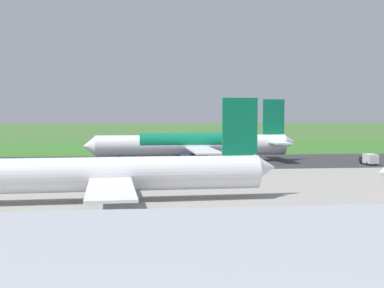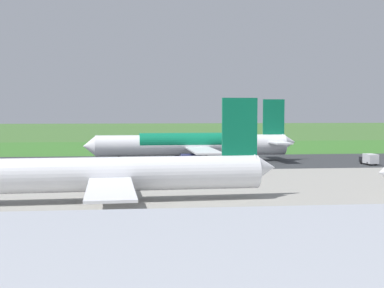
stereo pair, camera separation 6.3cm
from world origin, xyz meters
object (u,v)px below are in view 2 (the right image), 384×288
Objects in this scene: airliner_main at (193,145)px; service_truck_baggage at (70,174)px; service_truck_fuel at (369,159)px; airliner_parked_mid at (105,173)px; traffic_cone_orange at (114,148)px; no_stopping_sign at (136,144)px.

service_truck_baggage is at bearing 52.07° from airliner_main.
service_truck_baggage is 70.69m from service_truck_fuel.
service_truck_baggage is (7.72, -21.87, -2.63)m from airliner_parked_mid.
airliner_main reaches higher than service_truck_fuel.
service_truck_baggage is at bearing 86.73° from traffic_cone_orange.
airliner_parked_mid is at bearing 36.33° from service_truck_fuel.
service_truck_baggage is at bearing 81.75° from no_stopping_sign.
traffic_cone_orange is at bearing -44.18° from service_truck_fuel.
traffic_cone_orange is at bearing -88.36° from airliner_parked_mid.
airliner_main is 24.53× the size of no_stopping_sign.
no_stopping_sign is (-4.44, -105.78, -2.71)m from airliner_parked_mid.
service_truck_fuel is (-40.75, 12.09, -2.95)m from airliner_main.
airliner_parked_mid reaches higher than service_truck_fuel.
traffic_cone_orange is (-4.72, -82.62, -1.13)m from service_truck_baggage.
airliner_parked_mid reaches higher than no_stopping_sign.
traffic_cone_orange is (21.76, -48.64, -4.08)m from airliner_main.
airliner_main is 53.44m from traffic_cone_orange.
service_truck_baggage is at bearing -70.56° from airliner_parked_mid.
no_stopping_sign is at bearing -48.40° from service_truck_fuel.
service_truck_fuel is at bearing -161.97° from service_truck_baggage.
service_truck_fuel is 10.64× the size of traffic_cone_orange.
airliner_parked_mid reaches higher than traffic_cone_orange.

